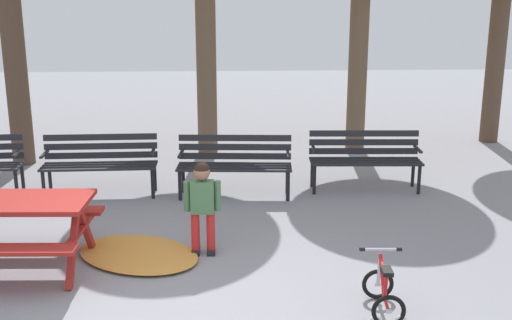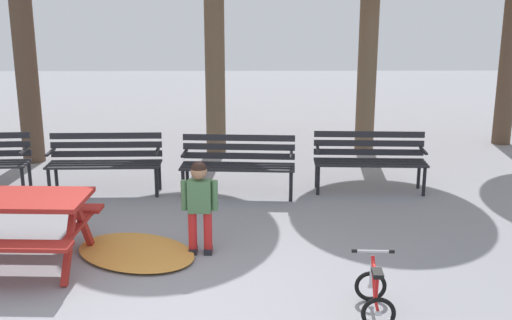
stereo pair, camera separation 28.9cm
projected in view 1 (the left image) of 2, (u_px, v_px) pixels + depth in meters
ground at (178, 307)px, 5.84m from camera, size 36.00×36.00×0.00m
picnic_table at (2, 216)px, 6.49m from camera, size 1.85×1.41×0.79m
park_bench_left at (100, 160)px, 8.98m from camera, size 1.61×0.48×0.85m
park_bench_right at (235, 160)px, 8.93m from camera, size 1.63×0.56×0.85m
park_bench_far_right at (365, 155)px, 9.22m from camera, size 1.62×0.53×0.85m
child_standing at (202, 201)px, 6.87m from camera, size 0.40×0.18×1.06m
kids_bicycle at (383, 292)px, 5.69m from camera, size 0.39×0.58×0.54m
leaf_pile at (138, 254)px, 6.94m from camera, size 1.75×1.62×0.07m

